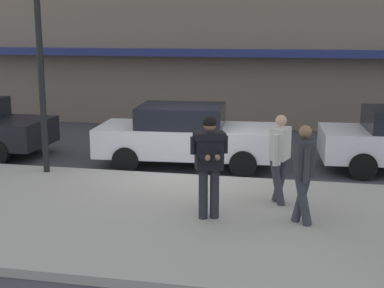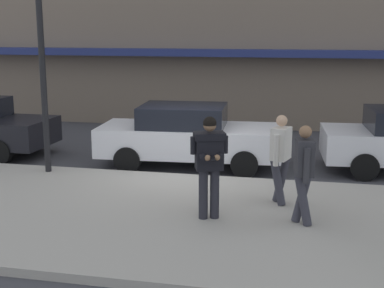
{
  "view_description": "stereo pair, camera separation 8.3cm",
  "coord_description": "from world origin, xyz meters",
  "px_view_note": "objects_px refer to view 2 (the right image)",
  "views": [
    {
      "loc": [
        2.58,
        -11.7,
        3.38
      ],
      "look_at": [
        0.8,
        -3.12,
        1.49
      ],
      "focal_mm": 50.0,
      "sensor_mm": 36.0,
      "label": 1
    },
    {
      "loc": [
        2.66,
        -11.68,
        3.38
      ],
      "look_at": [
        0.8,
        -3.12,
        1.49
      ],
      "focal_mm": 50.0,
      "sensor_mm": 36.0,
      "label": 2
    }
  ],
  "objects_px": {
    "parked_sedan_mid": "(189,135)",
    "street_lamp_post": "(41,40)",
    "pedestrian_with_bag": "(304,168)",
    "pedestrian_in_light_coat": "(281,154)",
    "man_texting_on_phone": "(209,157)"
  },
  "relations": [
    {
      "from": "parked_sedan_mid",
      "to": "street_lamp_post",
      "type": "relative_size",
      "value": 0.94
    },
    {
      "from": "parked_sedan_mid",
      "to": "pedestrian_with_bag",
      "type": "xyz_separation_m",
      "value": [
        2.84,
        -3.91,
        0.32
      ]
    },
    {
      "from": "pedestrian_with_bag",
      "to": "street_lamp_post",
      "type": "xyz_separation_m",
      "value": [
        -5.81,
        2.22,
        2.03
      ]
    },
    {
      "from": "parked_sedan_mid",
      "to": "pedestrian_in_light_coat",
      "type": "bearing_deg",
      "value": -50.53
    },
    {
      "from": "parked_sedan_mid",
      "to": "pedestrian_with_bag",
      "type": "height_order",
      "value": "pedestrian_with_bag"
    },
    {
      "from": "pedestrian_with_bag",
      "to": "street_lamp_post",
      "type": "relative_size",
      "value": 0.35
    },
    {
      "from": "pedestrian_with_bag",
      "to": "street_lamp_post",
      "type": "bearing_deg",
      "value": 159.11
    },
    {
      "from": "parked_sedan_mid",
      "to": "pedestrian_in_light_coat",
      "type": "xyz_separation_m",
      "value": [
        2.4,
        -2.92,
        0.32
      ]
    },
    {
      "from": "pedestrian_in_light_coat",
      "to": "pedestrian_with_bag",
      "type": "xyz_separation_m",
      "value": [
        0.43,
        -0.99,
        -0.0
      ]
    },
    {
      "from": "pedestrian_with_bag",
      "to": "street_lamp_post",
      "type": "height_order",
      "value": "street_lamp_post"
    },
    {
      "from": "parked_sedan_mid",
      "to": "man_texting_on_phone",
      "type": "height_order",
      "value": "man_texting_on_phone"
    },
    {
      "from": "man_texting_on_phone",
      "to": "street_lamp_post",
      "type": "relative_size",
      "value": 0.37
    },
    {
      "from": "street_lamp_post",
      "to": "parked_sedan_mid",
      "type": "bearing_deg",
      "value": 29.73
    },
    {
      "from": "pedestrian_in_light_coat",
      "to": "street_lamp_post",
      "type": "relative_size",
      "value": 0.35
    },
    {
      "from": "man_texting_on_phone",
      "to": "pedestrian_in_light_coat",
      "type": "height_order",
      "value": "man_texting_on_phone"
    }
  ]
}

